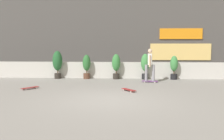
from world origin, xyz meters
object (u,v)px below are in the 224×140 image
object	(u,v)px
potted_plant_0	(57,62)
potted_plant_2	(116,65)
skateboard_near_camera	(129,90)
skateboard_aside	(30,88)
potted_plant_3	(145,65)
skater_by_wall_left	(150,64)
potted_plant_1	(87,65)
potted_plant_4	(174,66)

from	to	relation	value
potted_plant_0	potted_plant_2	bearing A→B (deg)	0.00
skateboard_near_camera	skateboard_aside	world-z (taller)	same
potted_plant_3	potted_plant_2	bearing A→B (deg)	180.00
potted_plant_3	skater_by_wall_left	size ratio (longest dim) A/B	0.83
potted_plant_1	skateboard_near_camera	size ratio (longest dim) A/B	1.74
potted_plant_3	skateboard_aside	world-z (taller)	potted_plant_3
potted_plant_2	potted_plant_3	world-z (taller)	potted_plant_3
skateboard_near_camera	potted_plant_1	bearing A→B (deg)	121.56
potted_plant_4	skater_by_wall_left	bearing A→B (deg)	-139.47
potted_plant_0	skateboard_near_camera	distance (m)	5.55
potted_plant_1	potted_plant_4	world-z (taller)	potted_plant_1
potted_plant_1	skateboard_near_camera	bearing A→B (deg)	-58.44
potted_plant_0	potted_plant_4	bearing A→B (deg)	0.00
potted_plant_1	potted_plant_4	xyz separation A→B (m)	(4.80, -0.00, -0.03)
potted_plant_2	skater_by_wall_left	xyz separation A→B (m)	(1.75, -1.20, 0.15)
potted_plant_0	skater_by_wall_left	size ratio (longest dim) A/B	0.91
potted_plant_4	skateboard_near_camera	xyz separation A→B (m)	(-2.47, -3.79, -0.66)
skater_by_wall_left	potted_plant_0	bearing A→B (deg)	166.56
potted_plant_3	potted_plant_0	bearing A→B (deg)	-180.00
potted_plant_1	potted_plant_3	size ratio (longest dim) A/B	0.95
potted_plant_0	potted_plant_3	bearing A→B (deg)	0.00
potted_plant_0	potted_plant_1	bearing A→B (deg)	0.00
potted_plant_2	potted_plant_4	distance (m)	3.16
potted_plant_2	skateboard_near_camera	size ratio (longest dim) A/B	1.80
potted_plant_1	skater_by_wall_left	size ratio (longest dim) A/B	0.79
potted_plant_3	potted_plant_4	bearing A→B (deg)	-0.00
potted_plant_0	skater_by_wall_left	bearing A→B (deg)	-13.44
potted_plant_1	potted_plant_4	bearing A→B (deg)	-0.00
skater_by_wall_left	skateboard_near_camera	size ratio (longest dim) A/B	2.21
potted_plant_2	skateboard_aside	size ratio (longest dim) A/B	1.81
potted_plant_2	skater_by_wall_left	world-z (taller)	skater_by_wall_left
potted_plant_0	skateboard_aside	xyz separation A→B (m)	(-0.28, -3.55, -0.84)
potted_plant_1	potted_plant_3	distance (m)	3.24
potted_plant_2	skateboard_near_camera	distance (m)	3.92
potted_plant_3	skater_by_wall_left	world-z (taller)	skater_by_wall_left
potted_plant_0	skateboard_aside	distance (m)	3.66
potted_plant_4	skater_by_wall_left	distance (m)	1.86
potted_plant_3	skater_by_wall_left	distance (m)	1.22
potted_plant_0	skateboard_near_camera	world-z (taller)	potted_plant_0
potted_plant_0	potted_plant_2	size ratio (longest dim) A/B	1.12
potted_plant_4	skateboard_aside	bearing A→B (deg)	-152.15
potted_plant_0	potted_plant_3	size ratio (longest dim) A/B	1.10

